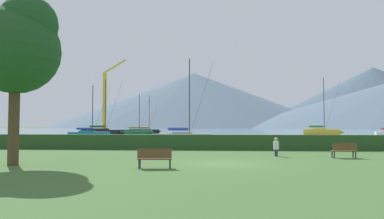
{
  "coord_description": "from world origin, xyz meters",
  "views": [
    {
      "loc": [
        -0.2,
        -18.83,
        2.01
      ],
      "look_at": [
        -6.3,
        61.2,
        5.74
      ],
      "focal_mm": 32.91,
      "sensor_mm": 36.0,
      "label": 1
    }
  ],
  "objects_px": {
    "sailboat_slip_6": "(322,131)",
    "park_bench_under_tree": "(344,150)",
    "sailboat_slip_4": "(137,131)",
    "dock_crane": "(105,107)",
    "sailboat_slip_7": "(90,134)",
    "park_bench_near_path": "(155,157)",
    "sailboat_slip_8": "(148,131)",
    "sailboat_slip_0": "(103,132)",
    "park_tree": "(18,45)",
    "person_seated_viewer": "(276,146)",
    "sailboat_slip_1": "(186,136)"
  },
  "relations": [
    {
      "from": "park_bench_near_path",
      "to": "dock_crane",
      "type": "distance_m",
      "value": 76.04
    },
    {
      "from": "sailboat_slip_1",
      "to": "sailboat_slip_6",
      "type": "bearing_deg",
      "value": 52.22
    },
    {
      "from": "sailboat_slip_4",
      "to": "dock_crane",
      "type": "distance_m",
      "value": 11.01
    },
    {
      "from": "sailboat_slip_1",
      "to": "sailboat_slip_6",
      "type": "relative_size",
      "value": 0.83
    },
    {
      "from": "sailboat_slip_4",
      "to": "park_tree",
      "type": "distance_m",
      "value": 69.39
    },
    {
      "from": "person_seated_viewer",
      "to": "dock_crane",
      "type": "xyz_separation_m",
      "value": [
        -32.72,
        63.99,
        6.24
      ]
    },
    {
      "from": "sailboat_slip_6",
      "to": "park_bench_under_tree",
      "type": "distance_m",
      "value": 61.77
    },
    {
      "from": "sailboat_slip_6",
      "to": "park_bench_under_tree",
      "type": "height_order",
      "value": "sailboat_slip_6"
    },
    {
      "from": "sailboat_slip_0",
      "to": "sailboat_slip_7",
      "type": "bearing_deg",
      "value": -68.24
    },
    {
      "from": "sailboat_slip_1",
      "to": "sailboat_slip_8",
      "type": "height_order",
      "value": "sailboat_slip_1"
    },
    {
      "from": "sailboat_slip_0",
      "to": "park_tree",
      "type": "distance_m",
      "value": 52.58
    },
    {
      "from": "sailboat_slip_1",
      "to": "park_tree",
      "type": "distance_m",
      "value": 29.41
    },
    {
      "from": "sailboat_slip_1",
      "to": "park_tree",
      "type": "bearing_deg",
      "value": -102.96
    },
    {
      "from": "sailboat_slip_7",
      "to": "park_tree",
      "type": "height_order",
      "value": "park_tree"
    },
    {
      "from": "sailboat_slip_7",
      "to": "sailboat_slip_8",
      "type": "relative_size",
      "value": 0.83
    },
    {
      "from": "sailboat_slip_0",
      "to": "park_bench_near_path",
      "type": "distance_m",
      "value": 55.31
    },
    {
      "from": "sailboat_slip_6",
      "to": "person_seated_viewer",
      "type": "height_order",
      "value": "sailboat_slip_6"
    },
    {
      "from": "sailboat_slip_7",
      "to": "person_seated_viewer",
      "type": "bearing_deg",
      "value": -49.63
    },
    {
      "from": "sailboat_slip_0",
      "to": "park_tree",
      "type": "height_order",
      "value": "sailboat_slip_0"
    },
    {
      "from": "sailboat_slip_1",
      "to": "sailboat_slip_6",
      "type": "xyz_separation_m",
      "value": [
        27.75,
        36.84,
        0.11
      ]
    },
    {
      "from": "sailboat_slip_4",
      "to": "sailboat_slip_8",
      "type": "bearing_deg",
      "value": 101.7
    },
    {
      "from": "park_bench_near_path",
      "to": "park_bench_under_tree",
      "type": "height_order",
      "value": "same"
    },
    {
      "from": "person_seated_viewer",
      "to": "park_tree",
      "type": "xyz_separation_m",
      "value": [
        -14.13,
        -6.37,
        5.51
      ]
    },
    {
      "from": "sailboat_slip_7",
      "to": "park_bench_under_tree",
      "type": "height_order",
      "value": "sailboat_slip_7"
    },
    {
      "from": "sailboat_slip_0",
      "to": "park_tree",
      "type": "bearing_deg",
      "value": -62.67
    },
    {
      "from": "park_bench_near_path",
      "to": "park_bench_under_tree",
      "type": "distance_m",
      "value": 12.45
    },
    {
      "from": "sailboat_slip_6",
      "to": "sailboat_slip_8",
      "type": "height_order",
      "value": "sailboat_slip_6"
    },
    {
      "from": "sailboat_slip_6",
      "to": "dock_crane",
      "type": "xyz_separation_m",
      "value": [
        -52.43,
        5.28,
        6.17
      ]
    },
    {
      "from": "sailboat_slip_8",
      "to": "sailboat_slip_7",
      "type": "bearing_deg",
      "value": -82.65
    },
    {
      "from": "sailboat_slip_0",
      "to": "sailboat_slip_8",
      "type": "distance_m",
      "value": 29.38
    },
    {
      "from": "sailboat_slip_7",
      "to": "park_bench_near_path",
      "type": "distance_m",
      "value": 44.15
    },
    {
      "from": "sailboat_slip_7",
      "to": "sailboat_slip_4",
      "type": "bearing_deg",
      "value": 90.83
    },
    {
      "from": "sailboat_slip_4",
      "to": "dock_crane",
      "type": "bearing_deg",
      "value": -179.23
    },
    {
      "from": "park_bench_near_path",
      "to": "park_bench_under_tree",
      "type": "bearing_deg",
      "value": 23.51
    },
    {
      "from": "sailboat_slip_4",
      "to": "park_bench_under_tree",
      "type": "xyz_separation_m",
      "value": [
        27.87,
        -63.15,
        -0.15
      ]
    },
    {
      "from": "sailboat_slip_1",
      "to": "park_bench_under_tree",
      "type": "xyz_separation_m",
      "value": [
        12.06,
        -22.9,
        -0.12
      ]
    },
    {
      "from": "sailboat_slip_8",
      "to": "park_bench_near_path",
      "type": "bearing_deg",
      "value": -68.9
    },
    {
      "from": "sailboat_slip_1",
      "to": "park_bench_under_tree",
      "type": "relative_size",
      "value": 6.99
    },
    {
      "from": "park_bench_under_tree",
      "to": "park_bench_near_path",
      "type": "bearing_deg",
      "value": -156.67
    },
    {
      "from": "sailboat_slip_0",
      "to": "sailboat_slip_8",
      "type": "height_order",
      "value": "sailboat_slip_0"
    },
    {
      "from": "sailboat_slip_6",
      "to": "park_bench_under_tree",
      "type": "relative_size",
      "value": 8.38
    },
    {
      "from": "sailboat_slip_0",
      "to": "person_seated_viewer",
      "type": "relative_size",
      "value": 8.97
    },
    {
      "from": "sailboat_slip_1",
      "to": "sailboat_slip_8",
      "type": "xyz_separation_m",
      "value": [
        -15.61,
        51.74,
        -0.02
      ]
    },
    {
      "from": "sailboat_slip_1",
      "to": "sailboat_slip_4",
      "type": "height_order",
      "value": "sailboat_slip_1"
    },
    {
      "from": "park_bench_near_path",
      "to": "dock_crane",
      "type": "height_order",
      "value": "dock_crane"
    },
    {
      "from": "sailboat_slip_8",
      "to": "park_tree",
      "type": "xyz_separation_m",
      "value": [
        9.52,
        -79.98,
        5.57
      ]
    },
    {
      "from": "sailboat_slip_8",
      "to": "dock_crane",
      "type": "relative_size",
      "value": 0.55
    },
    {
      "from": "person_seated_viewer",
      "to": "sailboat_slip_7",
      "type": "bearing_deg",
      "value": 114.56
    },
    {
      "from": "sailboat_slip_0",
      "to": "sailboat_slip_4",
      "type": "xyz_separation_m",
      "value": [
        2.87,
        17.73,
        -0.09
      ]
    },
    {
      "from": "person_seated_viewer",
      "to": "park_tree",
      "type": "relative_size",
      "value": 0.14
    }
  ]
}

